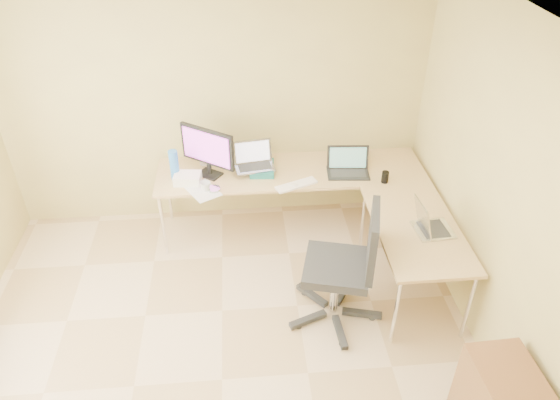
{
  "coord_description": "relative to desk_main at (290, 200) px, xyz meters",
  "views": [
    {
      "loc": [
        0.22,
        -2.56,
        3.46
      ],
      "look_at": [
        0.55,
        1.1,
        0.9
      ],
      "focal_mm": 33.59,
      "sensor_mm": 36.0,
      "label": 1
    }
  ],
  "objects": [
    {
      "name": "floor",
      "position": [
        -0.72,
        -1.85,
        -0.36
      ],
      "size": [
        4.5,
        4.5,
        0.0
      ],
      "primitive_type": "plane",
      "color": "#D0B289",
      "rests_on": "ground"
    },
    {
      "name": "ceiling",
      "position": [
        -0.72,
        -1.85,
        2.24
      ],
      "size": [
        4.5,
        4.5,
        0.0
      ],
      "primitive_type": "plane",
      "rotation": [
        3.14,
        0.0,
        0.0
      ],
      "color": "white",
      "rests_on": "ground"
    },
    {
      "name": "wall_back",
      "position": [
        -0.72,
        0.4,
        0.93
      ],
      "size": [
        4.5,
        0.0,
        4.5
      ],
      "primitive_type": "plane",
      "rotation": [
        1.57,
        0.0,
        0.0
      ],
      "color": "tan",
      "rests_on": "ground"
    },
    {
      "name": "wall_right",
      "position": [
        1.38,
        -1.85,
        0.93
      ],
      "size": [
        0.0,
        4.5,
        4.5
      ],
      "primitive_type": "plane",
      "rotation": [
        1.57,
        0.0,
        -1.57
      ],
      "color": "tan",
      "rests_on": "ground"
    },
    {
      "name": "desk_main",
      "position": [
        0.0,
        0.0,
        0.0
      ],
      "size": [
        2.65,
        0.7,
        0.73
      ],
      "primitive_type": "cube",
      "color": "tan",
      "rests_on": "ground"
    },
    {
      "name": "desk_return",
      "position": [
        0.98,
        -1.0,
        0.0
      ],
      "size": [
        0.7,
        1.3,
        0.73
      ],
      "primitive_type": "cube",
      "color": "tan",
      "rests_on": "ground"
    },
    {
      "name": "monitor",
      "position": [
        -0.8,
        -0.02,
        0.62
      ],
      "size": [
        0.59,
        0.5,
        0.5
      ],
      "primitive_type": "cube",
      "rotation": [
        0.0,
        0.0,
        -0.62
      ],
      "color": "black",
      "rests_on": "desk_main"
    },
    {
      "name": "book_stack",
      "position": [
        -0.29,
        0.02,
        0.39
      ],
      "size": [
        0.26,
        0.34,
        0.05
      ],
      "primitive_type": "cube",
      "rotation": [
        0.0,
        0.0,
        -0.07
      ],
      "color": "#1A6662",
      "rests_on": "desk_main"
    },
    {
      "name": "laptop_center",
      "position": [
        -0.36,
        -0.0,
        0.54
      ],
      "size": [
        0.42,
        0.34,
        0.25
      ],
      "primitive_type": "cube",
      "rotation": [
        0.0,
        0.0,
        0.15
      ],
      "color": "#9D9DB1",
      "rests_on": "desk_main"
    },
    {
      "name": "laptop_black",
      "position": [
        0.55,
        -0.12,
        0.49
      ],
      "size": [
        0.43,
        0.33,
        0.26
      ],
      "primitive_type": "cube",
      "rotation": [
        0.0,
        0.0,
        -0.08
      ],
      "color": "black",
      "rests_on": "desk_main"
    },
    {
      "name": "keyboard",
      "position": [
        0.02,
        -0.29,
        0.37
      ],
      "size": [
        0.42,
        0.26,
        0.02
      ],
      "primitive_type": "cube",
      "rotation": [
        0.0,
        0.0,
        0.4
      ],
      "color": "white",
      "rests_on": "desk_main"
    },
    {
      "name": "mouse",
      "position": [
        -0.0,
        -0.3,
        0.38
      ],
      "size": [
        0.09,
        0.06,
        0.03
      ],
      "primitive_type": "ellipsoid",
      "rotation": [
        0.0,
        0.0,
        0.12
      ],
      "color": "silver",
      "rests_on": "desk_main"
    },
    {
      "name": "mug",
      "position": [
        -0.83,
        -0.3,
        0.41
      ],
      "size": [
        0.13,
        0.13,
        0.1
      ],
      "primitive_type": "imported",
      "rotation": [
        0.0,
        0.0,
        0.42
      ],
      "color": "silver",
      "rests_on": "desk_main"
    },
    {
      "name": "cd_stack",
      "position": [
        -0.75,
        -0.3,
        0.38
      ],
      "size": [
        0.14,
        0.14,
        0.03
      ],
      "primitive_type": "cylinder",
      "rotation": [
        0.0,
        0.0,
        0.23
      ],
      "color": "silver",
      "rests_on": "desk_main"
    },
    {
      "name": "water_bottle",
      "position": [
        -1.13,
        -0.06,
        0.52
      ],
      "size": [
        0.12,
        0.12,
        0.31
      ],
      "primitive_type": "cylinder",
      "rotation": [
        0.0,
        0.0,
        -0.43
      ],
      "color": "#317CD9",
      "rests_on": "desk_main"
    },
    {
      "name": "papers",
      "position": [
        -0.86,
        -0.3,
        0.37
      ],
      "size": [
        0.38,
        0.41,
        0.01
      ],
      "primitive_type": "cube",
      "rotation": [
        0.0,
        0.0,
        0.53
      ],
      "color": "silver",
      "rests_on": "desk_main"
    },
    {
      "name": "white_box",
      "position": [
        -1.01,
        -0.14,
        0.41
      ],
      "size": [
        0.27,
        0.21,
        0.09
      ],
      "primitive_type": "cube",
      "rotation": [
        0.0,
        0.0,
        -0.11
      ],
      "color": "white",
      "rests_on": "desk_main"
    },
    {
      "name": "desk_fan",
      "position": [
        -0.86,
        0.2,
        0.49
      ],
      "size": [
        0.19,
        0.19,
        0.24
      ],
      "primitive_type": "cylinder",
      "rotation": [
        0.0,
        0.0,
        -0.01
      ],
      "color": "beige",
      "rests_on": "desk_main"
    },
    {
      "name": "black_cup",
      "position": [
        0.87,
        -0.3,
        0.42
      ],
      "size": [
        0.08,
        0.08,
        0.12
      ],
      "primitive_type": "cylinder",
      "rotation": [
        0.0,
        0.0,
        -0.19
      ],
      "color": "black",
      "rests_on": "desk_main"
    },
    {
      "name": "laptop_return",
      "position": [
        1.09,
        -1.07,
        0.49
      ],
      "size": [
        0.38,
        0.31,
        0.24
      ],
      "primitive_type": "cube",
      "rotation": [
        0.0,
        0.0,
        1.65
      ],
      "color": "silver",
      "rests_on": "desk_return"
    },
    {
      "name": "office_chair",
      "position": [
        0.25,
        -1.25,
        0.14
      ],
      "size": [
        0.84,
        0.84,
        1.14
      ],
      "primitive_type": "cube",
      "rotation": [
        0.0,
        0.0,
        -0.25
      ],
      "color": "#262626",
      "rests_on": "ground"
    }
  ]
}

